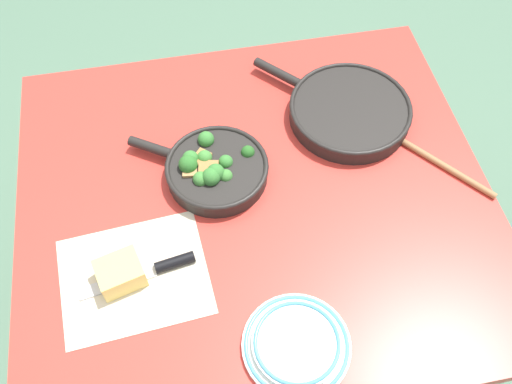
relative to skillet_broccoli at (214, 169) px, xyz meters
name	(u,v)px	position (x,y,z in m)	size (l,w,h in m)	color
ground_plane	(256,318)	(-0.08, 0.08, -0.77)	(14.00, 14.00, 0.00)	#51755B
dining_table_red	(256,216)	(-0.08, 0.08, -0.11)	(1.07, 0.98, 0.75)	red
skillet_broccoli	(214,169)	(0.00, 0.00, 0.00)	(0.32, 0.25, 0.07)	black
skillet_eggs	(349,111)	(-0.36, -0.12, 0.00)	(0.36, 0.37, 0.05)	black
wooden_spoon	(407,144)	(-0.47, 0.00, -0.02)	(0.26, 0.32, 0.02)	#996B42
parchment_sheet	(134,276)	(0.20, 0.22, -0.03)	(0.32, 0.27, 0.00)	beige
grater_knife	(155,269)	(0.16, 0.22, -0.02)	(0.25, 0.06, 0.02)	silver
cheese_block	(120,273)	(0.23, 0.23, 0.00)	(0.11, 0.10, 0.06)	#EACC66
dinner_plate_stack	(297,344)	(-0.09, 0.43, -0.01)	(0.21, 0.21, 0.03)	silver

